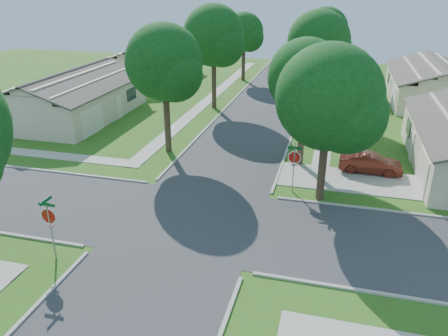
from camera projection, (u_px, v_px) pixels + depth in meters
The scene contains 20 objects.
ground at pixel (190, 220), 22.52m from camera, with size 100.00×100.00×0.00m, color #3C5F1A.
road_ns at pixel (190, 220), 22.51m from camera, with size 7.00×100.00×0.02m, color #333335.
sidewalk_ne at pixel (330, 102), 44.16m from camera, with size 1.20×40.00×0.04m, color #9E9B91.
sidewalk_nw at pixel (214, 95), 47.01m from camera, with size 1.20×40.00×0.04m, color #9E9B91.
driveway at pixel (348, 180), 26.97m from camera, with size 8.80×3.60×0.05m, color #9E9B91.
stop_sign_sw at pixel (49, 219), 18.63m from camera, with size 1.05×0.80×2.98m.
stop_sign_ne at pixel (294, 159), 24.78m from camera, with size 1.05×0.80×2.98m.
tree_e_near at pixel (306, 80), 27.16m from camera, with size 4.97×4.80×8.28m.
tree_e_mid at pixel (319, 45), 37.57m from camera, with size 5.59×5.40×9.21m.
tree_e_far at pixel (326, 32), 49.21m from camera, with size 5.17×5.00×8.72m.
tree_w_near at pixel (165, 66), 29.16m from camera, with size 5.38×5.20×8.97m.
tree_w_mid at pixel (214, 38), 39.67m from camera, with size 5.80×5.60×9.56m.
tree_w_far at pixel (244, 34), 51.60m from camera, with size 4.76×4.60×8.04m.
tree_ne_corner at pixel (330, 102), 22.54m from camera, with size 5.80×5.60×8.66m.
house_ne_far at pixel (433, 87), 43.92m from camera, with size 8.42×13.60×4.23m.
house_nw_near at pixel (74, 100), 38.95m from camera, with size 8.42×13.60×4.23m.
house_nw_far at pixel (151, 66), 54.04m from camera, with size 8.42×13.60×4.23m.
car_driveway at pixel (370, 163), 27.84m from camera, with size 1.36×3.89×1.28m, color #4D1810.
car_curb_east at pixel (307, 81), 50.68m from camera, with size 1.48×3.68×1.25m, color black.
car_curb_west at pixel (282, 63), 60.73m from camera, with size 2.11×5.20×1.51m, color black.
Camera 1 is at (6.66, -18.50, 11.42)m, focal length 35.00 mm.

